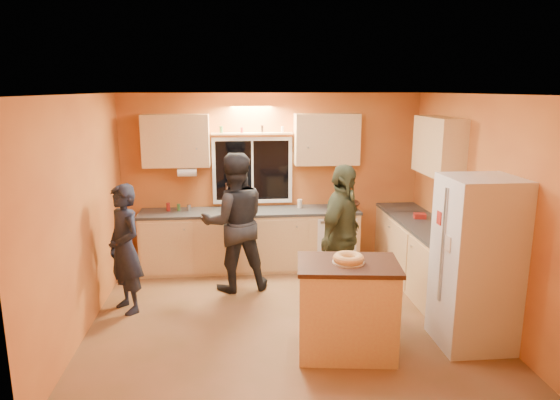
{
  "coord_description": "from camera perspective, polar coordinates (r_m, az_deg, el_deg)",
  "views": [
    {
      "loc": [
        -0.59,
        -5.46,
        2.66
      ],
      "look_at": [
        -0.03,
        0.4,
        1.34
      ],
      "focal_mm": 32.0,
      "sensor_mm": 36.0,
      "label": 1
    }
  ],
  "objects": [
    {
      "name": "back_counter",
      "position": [
        7.52,
        -0.6,
        -4.45
      ],
      "size": [
        4.23,
        0.62,
        0.9
      ],
      "color": "tan",
      "rests_on": "ground"
    },
    {
      "name": "red_box",
      "position": [
        7.17,
        15.68,
        -1.76
      ],
      "size": [
        0.18,
        0.15,
        0.07
      ],
      "primitive_type": "cube",
      "rotation": [
        0.0,
        0.0,
        -0.18
      ],
      "color": "maroon",
      "rests_on": "right_counter"
    },
    {
      "name": "island",
      "position": [
        5.21,
        7.65,
        -12.07
      ],
      "size": [
        1.08,
        0.81,
        0.97
      ],
      "rotation": [
        0.0,
        0.0,
        -0.13
      ],
      "color": "tan",
      "rests_on": "ground"
    },
    {
      "name": "utensil_crock",
      "position": [
        7.35,
        -6.08,
        -0.61
      ],
      "size": [
        0.14,
        0.14,
        0.17
      ],
      "primitive_type": "cylinder",
      "color": "beige",
      "rests_on": "back_counter"
    },
    {
      "name": "person_right",
      "position": [
        6.13,
        7.03,
        -4.21
      ],
      "size": [
        0.94,
        1.11,
        1.78
      ],
      "primitive_type": "imported",
      "rotation": [
        0.0,
        0.0,
        0.99
      ],
      "color": "#363A24",
      "rests_on": "ground"
    },
    {
      "name": "mixing_bowl",
      "position": [
        7.56,
        7.63,
        -0.58
      ],
      "size": [
        0.41,
        0.41,
        0.09
      ],
      "primitive_type": "imported",
      "rotation": [
        0.0,
        0.0,
        -0.06
      ],
      "color": "black",
      "rests_on": "back_counter"
    },
    {
      "name": "potted_plant",
      "position": [
        6.0,
        20.4,
        -3.79
      ],
      "size": [
        0.31,
        0.29,
        0.29
      ],
      "primitive_type": "imported",
      "rotation": [
        0.0,
        0.0,
        0.26
      ],
      "color": "gray",
      "rests_on": "right_counter"
    },
    {
      "name": "ground",
      "position": [
        6.1,
        0.66,
        -13.2
      ],
      "size": [
        4.5,
        4.5,
        0.0
      ],
      "primitive_type": "plane",
      "color": "brown",
      "rests_on": "ground"
    },
    {
      "name": "right_counter",
      "position": [
        6.85,
        16.78,
        -6.74
      ],
      "size": [
        0.62,
        1.84,
        0.9
      ],
      "color": "tan",
      "rests_on": "ground"
    },
    {
      "name": "refrigerator",
      "position": [
        5.57,
        21.5,
        -6.71
      ],
      "size": [
        0.72,
        0.7,
        1.8
      ],
      "primitive_type": "cube",
      "color": "silver",
      "rests_on": "ground"
    },
    {
      "name": "person_left",
      "position": [
        6.27,
        -17.32,
        -5.35
      ],
      "size": [
        0.65,
        0.68,
        1.57
      ],
      "primitive_type": "imported",
      "rotation": [
        0.0,
        0.0,
        -0.91
      ],
      "color": "black",
      "rests_on": "ground"
    },
    {
      "name": "bundt_pastry",
      "position": [
        5.01,
        7.82,
        -6.62
      ],
      "size": [
        0.31,
        0.31,
        0.09
      ],
      "primitive_type": "torus",
      "color": "tan",
      "rests_on": "island"
    },
    {
      "name": "person_center",
      "position": [
        6.64,
        -5.24,
        -2.55
      ],
      "size": [
        1.01,
        0.85,
        1.85
      ],
      "primitive_type": "imported",
      "rotation": [
        0.0,
        0.0,
        3.32
      ],
      "color": "black",
      "rests_on": "ground"
    },
    {
      "name": "room_shell",
      "position": [
        6.01,
        1.42,
        2.65
      ],
      "size": [
        4.54,
        4.04,
        2.61
      ],
      "color": "orange",
      "rests_on": "ground"
    }
  ]
}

